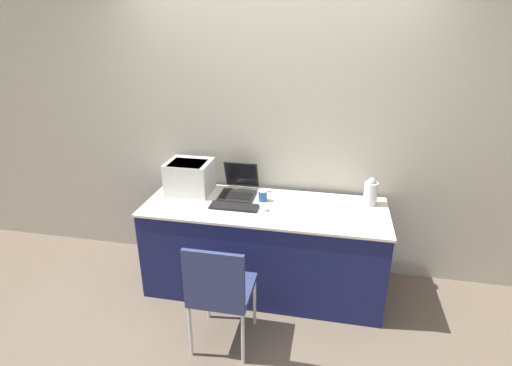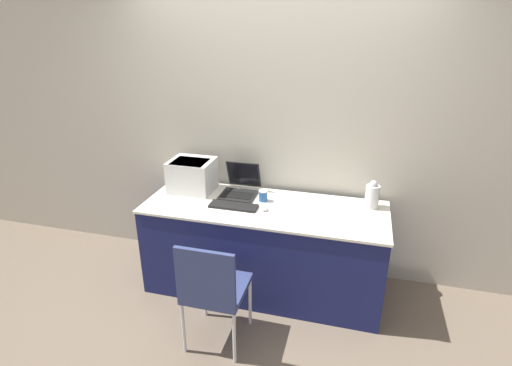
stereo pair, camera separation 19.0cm
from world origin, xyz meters
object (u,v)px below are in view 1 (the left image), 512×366
at_px(printer, 190,176).
at_px(chair, 220,288).
at_px(metal_pitcher, 371,193).
at_px(external_keyboard, 234,207).
at_px(mouse, 266,209).
at_px(coffee_cup, 263,195).
at_px(laptop_left, 239,188).

height_order(printer, chair, printer).
bearing_deg(printer, metal_pitcher, 1.71).
height_order(external_keyboard, chair, chair).
bearing_deg(mouse, external_keyboard, -179.93).
bearing_deg(printer, coffee_cup, -5.22).
relative_size(laptop_left, coffee_cup, 3.79).
distance_m(mouse, metal_pitcher, 0.86).
bearing_deg(chair, external_keyboard, 95.62).
relative_size(laptop_left, metal_pitcher, 1.53).
relative_size(laptop_left, external_keyboard, 0.91).
height_order(laptop_left, chair, laptop_left).
xyz_separation_m(laptop_left, mouse, (0.29, -0.27, -0.04)).
distance_m(printer, metal_pitcher, 1.52).
xyz_separation_m(printer, laptop_left, (0.42, 0.04, -0.09)).
height_order(external_keyboard, coffee_cup, coffee_cup).
height_order(mouse, metal_pitcher, metal_pitcher).
relative_size(external_keyboard, chair, 0.46).
bearing_deg(laptop_left, printer, -175.21).
bearing_deg(external_keyboard, laptop_left, 95.99).
bearing_deg(mouse, printer, 161.51).
distance_m(laptop_left, chair, 1.00).
distance_m(printer, laptop_left, 0.44).
bearing_deg(metal_pitcher, coffee_cup, -173.07).
relative_size(coffee_cup, metal_pitcher, 0.40).
xyz_separation_m(external_keyboard, mouse, (0.26, 0.00, 0.01)).
relative_size(printer, laptop_left, 1.04).
height_order(metal_pitcher, chair, metal_pitcher).
bearing_deg(external_keyboard, coffee_cup, 41.67).
bearing_deg(external_keyboard, chair, -84.38).
height_order(laptop_left, mouse, laptop_left).
relative_size(external_keyboard, coffee_cup, 4.17).
relative_size(printer, chair, 0.43).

